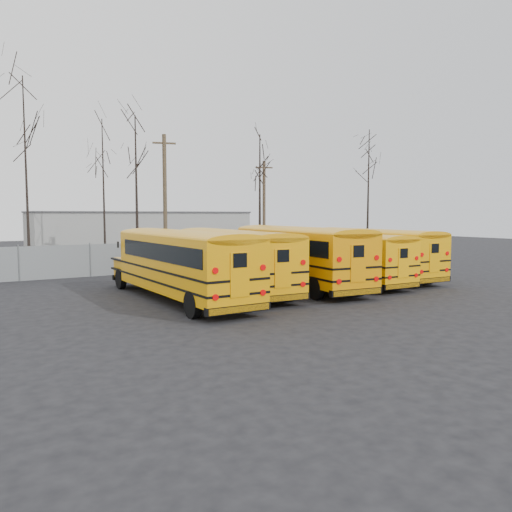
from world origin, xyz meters
TOP-DOWN VIEW (x-y plane):
  - ground at (0.00, 0.00)m, footprint 120.00×120.00m
  - fence at (0.00, 12.00)m, footprint 40.00×0.04m
  - distant_building at (2.00, 32.00)m, footprint 22.00×8.00m
  - bus_a at (-6.63, 0.93)m, footprint 2.80×11.49m
  - bus_b at (-3.54, 2.00)m, footprint 3.35×11.36m
  - bus_c at (0.18, 1.65)m, footprint 3.75×11.82m
  - bus_d at (3.27, 1.65)m, footprint 2.61×10.32m
  - bus_e at (6.24, 2.38)m, footprint 3.01×10.90m
  - utility_pole_left at (-1.33, 16.47)m, footprint 1.72×0.57m
  - utility_pole_right at (7.47, 16.36)m, footprint 1.45×0.53m
  - tree_2 at (-11.09, 14.79)m, footprint 0.26×0.26m
  - tree_3 at (-5.60, 17.63)m, footprint 0.26×0.26m
  - tree_4 at (-3.04, 17.98)m, footprint 0.26×0.26m
  - tree_5 at (6.42, 15.35)m, footprint 0.26×0.26m
  - tree_6 at (17.66, 14.53)m, footprint 0.26×0.26m

SIDE VIEW (x-z plane):
  - ground at x=0.00m, z-range 0.00..0.00m
  - fence at x=0.00m, z-range 0.00..2.00m
  - bus_d at x=3.27m, z-range 0.25..3.12m
  - bus_e at x=6.24m, z-range 0.26..3.28m
  - bus_b at x=-3.54m, z-range 0.27..3.41m
  - bus_a at x=-6.63m, z-range 0.27..3.48m
  - bus_c at x=0.18m, z-range 0.28..3.54m
  - distant_building at x=2.00m, z-range 0.00..4.00m
  - utility_pole_right at x=7.47m, z-range 0.11..8.43m
  - utility_pole_left at x=-1.33m, z-range 0.13..9.94m
  - tree_5 at x=6.42m, z-range 0.00..10.28m
  - tree_3 at x=-5.60m, z-range 0.00..10.72m
  - tree_4 at x=-3.04m, z-range 0.00..11.28m
  - tree_6 at x=17.66m, z-range 0.00..11.53m
  - tree_2 at x=-11.09m, z-range 0.00..12.34m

